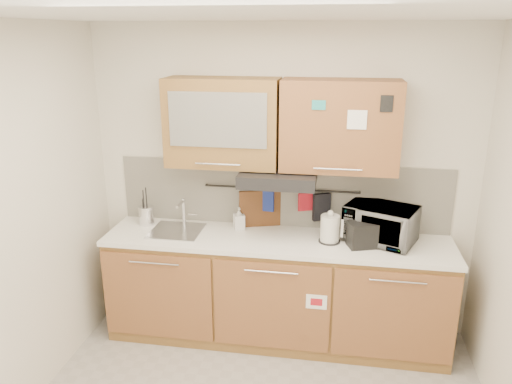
% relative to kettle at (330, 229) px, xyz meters
% --- Properties ---
extents(ceiling, '(3.20, 3.20, 0.00)m').
position_rel_kettle_xyz_m(ceiling, '(-0.42, -1.19, 1.57)').
color(ceiling, white).
rests_on(ceiling, wall_back).
extents(wall_back, '(3.20, 0.00, 3.20)m').
position_rel_kettle_xyz_m(wall_back, '(-0.42, 0.31, 0.27)').
color(wall_back, silver).
rests_on(wall_back, ground).
extents(base_cabinet, '(2.80, 0.64, 0.88)m').
position_rel_kettle_xyz_m(base_cabinet, '(-0.42, 0.00, -0.62)').
color(base_cabinet, olive).
rests_on(base_cabinet, floor).
extents(countertop, '(2.82, 0.62, 0.04)m').
position_rel_kettle_xyz_m(countertop, '(-0.42, 0.00, -0.13)').
color(countertop, white).
rests_on(countertop, base_cabinet).
extents(backsplash, '(2.80, 0.02, 0.56)m').
position_rel_kettle_xyz_m(backsplash, '(-0.42, 0.30, 0.17)').
color(backsplash, silver).
rests_on(backsplash, countertop).
extents(upper_cabinets, '(1.82, 0.37, 0.70)m').
position_rel_kettle_xyz_m(upper_cabinets, '(-0.43, 0.13, 0.80)').
color(upper_cabinets, olive).
rests_on(upper_cabinets, wall_back).
extents(range_hood, '(0.60, 0.46, 0.10)m').
position_rel_kettle_xyz_m(range_hood, '(-0.42, 0.06, 0.39)').
color(range_hood, black).
rests_on(range_hood, upper_cabinets).
extents(sink, '(0.42, 0.40, 0.26)m').
position_rel_kettle_xyz_m(sink, '(-1.27, 0.02, -0.10)').
color(sink, silver).
rests_on(sink, countertop).
extents(utensil_rail, '(1.30, 0.02, 0.02)m').
position_rel_kettle_xyz_m(utensil_rail, '(-0.42, 0.26, 0.23)').
color(utensil_rail, black).
rests_on(utensil_rail, backsplash).
extents(utensil_crock, '(0.16, 0.16, 0.33)m').
position_rel_kettle_xyz_m(utensil_crock, '(-1.58, 0.13, -0.02)').
color(utensil_crock, silver).
rests_on(utensil_crock, countertop).
extents(kettle, '(0.19, 0.17, 0.27)m').
position_rel_kettle_xyz_m(kettle, '(0.00, 0.00, 0.00)').
color(kettle, silver).
rests_on(kettle, countertop).
extents(toaster, '(0.30, 0.23, 0.20)m').
position_rel_kettle_xyz_m(toaster, '(0.27, -0.04, -0.00)').
color(toaster, black).
rests_on(toaster, countertop).
extents(microwave, '(0.63, 0.54, 0.29)m').
position_rel_kettle_xyz_m(microwave, '(0.39, 0.09, 0.04)').
color(microwave, '#999999').
rests_on(microwave, countertop).
extents(soap_bottle, '(0.11, 0.12, 0.19)m').
position_rel_kettle_xyz_m(soap_bottle, '(-0.76, 0.15, -0.01)').
color(soap_bottle, '#999999').
rests_on(soap_bottle, countertop).
extents(cutting_board, '(0.35, 0.13, 0.44)m').
position_rel_kettle_xyz_m(cutting_board, '(-0.60, 0.25, -0.00)').
color(cutting_board, brown).
rests_on(cutting_board, utensil_rail).
extents(oven_mitt, '(0.11, 0.04, 0.18)m').
position_rel_kettle_xyz_m(oven_mitt, '(-0.53, 0.25, 0.13)').
color(oven_mitt, navy).
rests_on(oven_mitt, utensil_rail).
extents(dark_pouch, '(0.15, 0.10, 0.23)m').
position_rel_kettle_xyz_m(dark_pouch, '(-0.08, 0.25, 0.10)').
color(dark_pouch, black).
rests_on(dark_pouch, utensil_rail).
extents(pot_holder, '(0.12, 0.07, 0.15)m').
position_rel_kettle_xyz_m(pot_holder, '(-0.21, 0.25, 0.14)').
color(pot_holder, red).
rests_on(pot_holder, utensil_rail).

